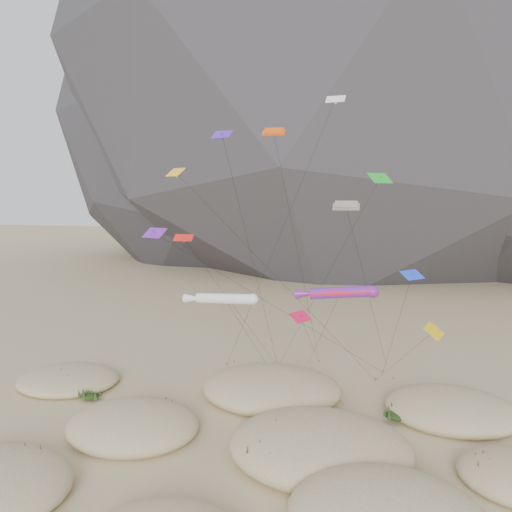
{
  "coord_description": "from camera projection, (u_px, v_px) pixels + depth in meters",
  "views": [
    {
      "loc": [
        7.67,
        -32.74,
        20.26
      ],
      "look_at": [
        -2.44,
        12.0,
        14.51
      ],
      "focal_mm": 35.0,
      "sensor_mm": 36.0,
      "label": 1
    }
  ],
  "objects": [
    {
      "name": "multi_parafoil",
      "position": [
        347.0,
        209.0,
        42.72
      ],
      "size": [
        5.63,
        15.71,
        19.68
      ],
      "color": "#FF441A",
      "rests_on": "ground"
    },
    {
      "name": "orange_parafoil",
      "position": [
        275.0,
        136.0,
        49.65
      ],
      "size": [
        5.01,
        10.69,
        26.8
      ],
      "color": "#E64B0C",
      "rests_on": "ground"
    },
    {
      "name": "white_tube_kite",
      "position": [
        221.0,
        299.0,
        43.2
      ],
      "size": [
        7.22,
        15.96,
        11.94
      ],
      "color": "silver",
      "rests_on": "ground"
    },
    {
      "name": "rock_headland",
      "position": [
        370.0,
        6.0,
        140.36
      ],
      "size": [
        226.37,
        148.64,
        177.5
      ],
      "color": "black",
      "rests_on": "ground"
    },
    {
      "name": "dunes",
      "position": [
        260.0,
        440.0,
        39.82
      ],
      "size": [
        52.3,
        33.37,
        4.14
      ],
      "color": "#CCB789",
      "rests_on": "ground"
    },
    {
      "name": "dune_grass",
      "position": [
        253.0,
        441.0,
        39.42
      ],
      "size": [
        42.82,
        30.89,
        1.59
      ],
      "color": "black",
      "rests_on": "ground"
    },
    {
      "name": "kite_stakes",
      "position": [
        313.0,
        369.0,
        57.62
      ],
      "size": [
        19.18,
        4.78,
        0.3
      ],
      "color": "#3F2D1E",
      "rests_on": "ground"
    },
    {
      "name": "delta_kites",
      "position": [
        289.0,
        228.0,
        44.34
      ],
      "size": [
        26.59,
        19.93,
        29.56
      ],
      "color": "blue",
      "rests_on": "ground"
    },
    {
      "name": "rainbow_tube_kite",
      "position": [
        338.0,
        293.0,
        42.68
      ],
      "size": [
        7.66,
        16.23,
        12.64
      ],
      "color": "red",
      "rests_on": "ground"
    },
    {
      "name": "ground",
      "position": [
        252.0,
        477.0,
        35.88
      ],
      "size": [
        500.0,
        500.0,
        0.0
      ],
      "primitive_type": "plane",
      "color": "#CCB789",
      "rests_on": "ground"
    }
  ]
}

